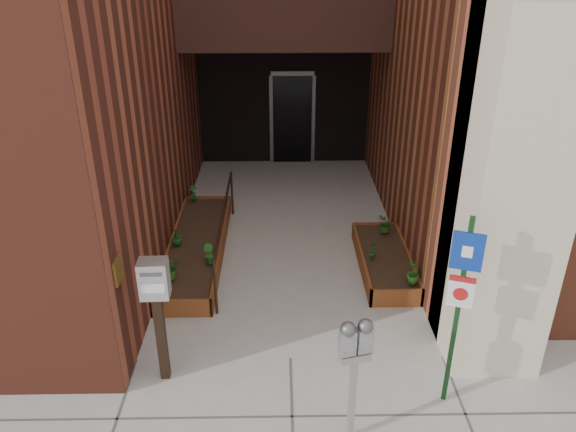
{
  "coord_description": "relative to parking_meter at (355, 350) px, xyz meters",
  "views": [
    {
      "loc": [
        -0.13,
        -5.74,
        4.92
      ],
      "look_at": [
        0.0,
        1.8,
        1.18
      ],
      "focal_mm": 35.0,
      "sensor_mm": 36.0,
      "label": 1
    }
  ],
  "objects": [
    {
      "name": "planter_right",
      "position": [
        0.97,
        3.5,
        -1.07
      ],
      "size": [
        0.8,
        2.2,
        0.3
      ],
      "color": "brown",
      "rests_on": "ground"
    },
    {
      "name": "ground",
      "position": [
        -0.63,
        1.3,
        -1.21
      ],
      "size": [
        80.0,
        80.0,
        0.0
      ],
      "primitive_type": "plane",
      "color": "#9E9991",
      "rests_on": "ground"
    },
    {
      "name": "planter_left",
      "position": [
        -2.18,
        4.0,
        -1.08
      ],
      "size": [
        0.9,
        3.6,
        0.3
      ],
      "color": "brown",
      "rests_on": "ground"
    },
    {
      "name": "payment_dropbox",
      "position": [
        -2.19,
        0.99,
        -0.0
      ],
      "size": [
        0.34,
        0.26,
        1.67
      ],
      "color": "black",
      "rests_on": "ground"
    },
    {
      "name": "sign_post",
      "position": [
        1.18,
        0.54,
        0.28
      ],
      "size": [
        0.32,
        0.13,
        2.42
      ],
      "color": "#133516",
      "rests_on": "ground"
    },
    {
      "name": "shrub_left_d",
      "position": [
        -2.43,
        5.6,
        -0.74
      ],
      "size": [
        0.25,
        0.25,
        0.34
      ],
      "primitive_type": "imported",
      "rotation": [
        0.0,
        0.0,
        5.65
      ],
      "color": "#1C631F",
      "rests_on": "planter_left"
    },
    {
      "name": "shrub_left_a",
      "position": [
        -2.41,
        2.79,
        -0.72
      ],
      "size": [
        0.42,
        0.42,
        0.37
      ],
      "primitive_type": "imported",
      "rotation": [
        0.0,
        0.0,
        0.31
      ],
      "color": "#26601B",
      "rests_on": "planter_left"
    },
    {
      "name": "handrail",
      "position": [
        -1.68,
        3.95,
        -0.46
      ],
      "size": [
        0.04,
        3.34,
        0.9
      ],
      "color": "black",
      "rests_on": "ground"
    },
    {
      "name": "shrub_left_c",
      "position": [
        -2.48,
        3.84,
        -0.75
      ],
      "size": [
        0.25,
        0.25,
        0.32
      ],
      "primitive_type": "imported",
      "rotation": [
        0.0,
        0.0,
        4.03
      ],
      "color": "#1A4E16",
      "rests_on": "planter_left"
    },
    {
      "name": "shrub_right_b",
      "position": [
        0.74,
        3.34,
        -0.75
      ],
      "size": [
        0.2,
        0.2,
        0.32
      ],
      "primitive_type": "imported",
      "rotation": [
        0.0,
        0.0,
        2.94
      ],
      "color": "#1B5317",
      "rests_on": "planter_right"
    },
    {
      "name": "parking_meter",
      "position": [
        0.0,
        0.0,
        0.0
      ],
      "size": [
        0.36,
        0.2,
        1.56
      ],
      "color": "#9A9A9D",
      "rests_on": "ground"
    },
    {
      "name": "shrub_left_b",
      "position": [
        -1.88,
        3.23,
        -0.75
      ],
      "size": [
        0.25,
        0.25,
        0.32
      ],
      "primitive_type": "imported",
      "rotation": [
        0.0,
        0.0,
        2.45
      ],
      "color": "#24601B",
      "rests_on": "planter_left"
    },
    {
      "name": "shrub_right_c",
      "position": [
        1.09,
        4.21,
        -0.76
      ],
      "size": [
        0.37,
        0.37,
        0.3
      ],
      "primitive_type": "imported",
      "rotation": [
        0.0,
        0.0,
        4.25
      ],
      "color": "#265B1A",
      "rests_on": "planter_right"
    },
    {
      "name": "shrub_right_a",
      "position": [
        1.22,
        2.6,
        -0.74
      ],
      "size": [
        0.21,
        0.21,
        0.35
      ],
      "primitive_type": "imported",
      "rotation": [
        0.0,
        0.0,
        1.48
      ],
      "color": "#255E1A",
      "rests_on": "planter_right"
    }
  ]
}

